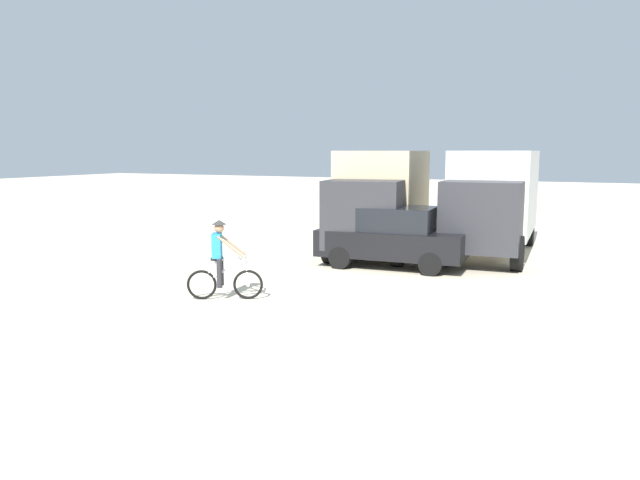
{
  "coord_description": "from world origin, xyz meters",
  "views": [
    {
      "loc": [
        5.82,
        -10.27,
        3.36
      ],
      "look_at": [
        -0.6,
        3.55,
        1.1
      ],
      "focal_mm": 33.96,
      "sensor_mm": 36.0,
      "label": 1
    }
  ],
  "objects": [
    {
      "name": "box_truck_tan_camper",
      "position": [
        -0.83,
        8.97,
        1.87
      ],
      "size": [
        3.24,
        7.0,
        3.35
      ],
      "color": "#CCB78E",
      "rests_on": "ground"
    },
    {
      "name": "sedan_parked",
      "position": [
        0.47,
        6.27,
        0.88
      ],
      "size": [
        4.28,
        1.97,
        1.76
      ],
      "color": "black",
      "rests_on": "ground"
    },
    {
      "name": "cyclist_orange_shirt",
      "position": [
        -1.85,
        0.98,
        0.85
      ],
      "size": [
        1.58,
        0.86,
        1.82
      ],
      "color": "black",
      "rests_on": "ground"
    },
    {
      "name": "box_truck_avon_van",
      "position": [
        2.67,
        9.9,
        1.87
      ],
      "size": [
        2.65,
        6.84,
        3.35
      ],
      "color": "white",
      "rests_on": "ground"
    },
    {
      "name": "ground_plane",
      "position": [
        0.0,
        0.0,
        0.0
      ],
      "size": [
        120.0,
        120.0,
        0.0
      ],
      "primitive_type": "plane",
      "color": "beige"
    }
  ]
}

